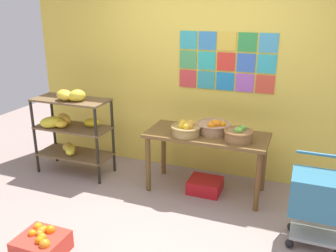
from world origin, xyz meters
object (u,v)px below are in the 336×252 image
object	(u,v)px
produce_crate_under_table	(205,185)
shopping_cart	(319,198)
display_table	(207,142)
orange_crate_foreground	(42,244)
fruit_basket_back_right	(214,127)
fruit_basket_right	(238,134)
fruit_basket_centre	(186,129)
banana_shelf_unit	(70,123)

from	to	relation	value
produce_crate_under_table	shopping_cart	world-z (taller)	shopping_cart
display_table	produce_crate_under_table	distance (m)	0.55
display_table	orange_crate_foreground	distance (m)	2.07
fruit_basket_back_right	shopping_cart	xyz separation A→B (m)	(1.18, -0.71, -0.32)
fruit_basket_right	fruit_basket_back_right	bearing A→B (deg)	151.93
display_table	fruit_basket_centre	distance (m)	0.31
fruit_basket_centre	fruit_basket_back_right	xyz separation A→B (m)	(0.28, 0.20, -0.00)
fruit_basket_centre	produce_crate_under_table	distance (m)	0.77
produce_crate_under_table	fruit_basket_centre	bearing A→B (deg)	-157.07
fruit_basket_centre	fruit_basket_back_right	distance (m)	0.34
fruit_basket_back_right	produce_crate_under_table	xyz separation A→B (m)	(-0.05, -0.11, -0.73)
fruit_basket_right	orange_crate_foreground	bearing A→B (deg)	-132.17
fruit_basket_right	shopping_cart	world-z (taller)	fruit_basket_right
fruit_basket_centre	display_table	bearing A→B (deg)	31.68
fruit_basket_centre	orange_crate_foreground	xyz separation A→B (m)	(-0.85, -1.56, -0.70)
fruit_basket_right	shopping_cart	size ratio (longest dim) A/B	0.39
fruit_basket_right	orange_crate_foreground	world-z (taller)	fruit_basket_right
fruit_basket_right	produce_crate_under_table	xyz separation A→B (m)	(-0.37, 0.06, -0.73)
fruit_basket_right	fruit_basket_back_right	distance (m)	0.36
display_table	fruit_basket_right	xyz separation A→B (m)	(0.38, -0.10, 0.18)
banana_shelf_unit	orange_crate_foreground	size ratio (longest dim) A/B	2.79
fruit_basket_right	shopping_cart	bearing A→B (deg)	-31.92
banana_shelf_unit	display_table	bearing A→B (deg)	4.84
fruit_basket_back_right	produce_crate_under_table	size ratio (longest dim) A/B	1.04
banana_shelf_unit	display_table	world-z (taller)	banana_shelf_unit
fruit_basket_right	produce_crate_under_table	size ratio (longest dim) A/B	0.84
fruit_basket_right	shopping_cart	xyz separation A→B (m)	(0.86, -0.54, -0.32)
produce_crate_under_table	orange_crate_foreground	size ratio (longest dim) A/B	0.93
fruit_basket_centre	banana_shelf_unit	bearing A→B (deg)	-179.31
fruit_basket_centre	produce_crate_under_table	bearing A→B (deg)	22.93
fruit_basket_right	fruit_basket_back_right	size ratio (longest dim) A/B	0.81
banana_shelf_unit	orange_crate_foreground	xyz separation A→B (m)	(0.73, -1.54, -0.60)
display_table	fruit_basket_back_right	distance (m)	0.20
produce_crate_under_table	banana_shelf_unit	bearing A→B (deg)	-176.38
fruit_basket_centre	fruit_basket_right	world-z (taller)	fruit_basket_centre
fruit_basket_right	produce_crate_under_table	bearing A→B (deg)	170.17
shopping_cart	fruit_basket_back_right	bearing A→B (deg)	139.47
display_table	produce_crate_under_table	xyz separation A→B (m)	(0.01, -0.04, -0.55)
banana_shelf_unit	display_table	xyz separation A→B (m)	(1.79, 0.15, -0.07)
produce_crate_under_table	shopping_cart	bearing A→B (deg)	-25.99
fruit_basket_back_right	produce_crate_under_table	world-z (taller)	fruit_basket_back_right
fruit_basket_centre	fruit_basket_back_right	size ratio (longest dim) A/B	0.86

